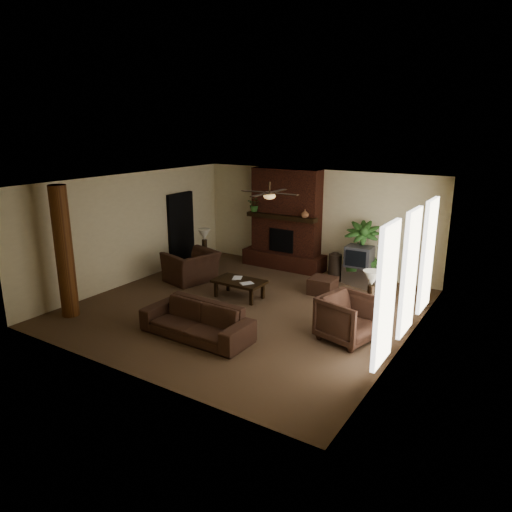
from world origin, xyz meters
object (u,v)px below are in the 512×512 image
Objects in this scene: side_table_left at (205,262)px; lamp_left at (204,236)px; tv_stand at (360,275)px; floor_plant at (360,266)px; armchair_left at (191,262)px; floor_vase at (335,264)px; lamp_right at (372,281)px; coffee_table at (239,283)px; ottoman at (323,286)px; log_column at (64,252)px; armchair_right at (348,316)px; sofa at (196,315)px; side_table_right at (368,316)px.

side_table_left is 0.85× the size of lamp_left.
tv_stand is 4.23m from side_table_left.
floor_plant is 2.45× the size of lamp_left.
floor_plant is at bearing 19.08° from side_table_left.
armchair_left is 1.58× the size of floor_vase.
lamp_right is (5.18, -1.26, 0.00)m from lamp_left.
coffee_table is 2.00× the size of ottoman.
log_column is 2.88× the size of armchair_right.
ottoman is 1.14m from floor_vase.
side_table_left is at bearing -159.95° from floor_vase.
armchair_right is at bearing -73.13° from floor_plant.
floor_plant is at bearing 18.35° from lamp_left.
armchair_left is 0.76× the size of floor_plant.
log_column is 3.89m from coffee_table.
sofa reaches higher than side_table_left.
log_column is 5.09× the size of side_table_left.
lamp_right is (4.91, -0.35, 0.47)m from armchair_left.
log_column reaches higher than lamp_left.
armchair_right reaches higher than floor_vase.
side_table_right is at bearing 39.69° from sofa.
sofa is at bearing -100.85° from floor_vase.
armchair_right is 0.77m from side_table_right.
lamp_left is (-4.01, -1.33, 0.55)m from floor_plant.
armchair_left is 1.78m from coffee_table.
floor_plant is at bearing 13.68° from floor_vase.
lamp_right reaches higher than coffee_table.
floor_vase is 3.57m from side_table_left.
lamp_right is (0.15, 0.78, 0.52)m from armchair_right.
log_column is at bearing -153.96° from side_table_right.
log_column is at bearing -97.19° from side_table_left.
lamp_right is at bearing 99.54° from armchair_left.
lamp_right is at bearing 3.29° from armchair_right.
armchair_right reaches higher than floor_plant.
lamp_left is (-4.09, -1.19, 0.75)m from tv_stand.
side_table_right is at bearing -1.13° from coffee_table.
lamp_right is (5.64, 2.80, -0.40)m from log_column.
ottoman is 1.36m from floor_plant.
log_column is at bearing -129.71° from floor_plant.
lamp_left is at bearing 148.22° from coffee_table.
lamp_left reaches higher than floor_plant.
sofa is at bearing -107.56° from floor_plant.
sofa is at bearing -141.43° from side_table_right.
floor_plant is at bearing 52.05° from coffee_table.
sofa is (2.97, 0.63, -0.96)m from log_column.
lamp_right is (1.09, -2.44, 0.75)m from tv_stand.
floor_plant is at bearing 136.43° from tv_stand.
armchair_right is 3.52m from floor_plant.
lamp_left and lamp_right have the same top height.
log_column is 4.20m from side_table_left.
log_column reaches higher than sofa.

